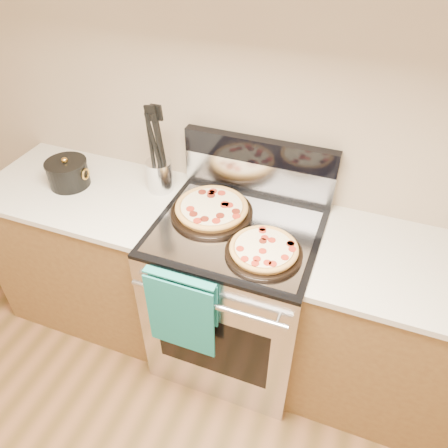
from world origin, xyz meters
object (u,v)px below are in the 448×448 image
(saucepan, at_px, (68,174))
(pepperoni_pizza_front, at_px, (264,250))
(pepperoni_pizza_back, at_px, (212,209))
(range_body, at_px, (235,296))
(utensil_crock, at_px, (160,176))

(saucepan, bearing_deg, pepperoni_pizza_front, -8.63)
(pepperoni_pizza_back, bearing_deg, range_body, -19.20)
(range_body, height_order, saucepan, saucepan)
(range_body, xyz_separation_m, utensil_crock, (-0.48, 0.17, 0.54))
(range_body, bearing_deg, pepperoni_pizza_front, -38.11)
(pepperoni_pizza_back, height_order, utensil_crock, utensil_crock)
(utensil_crock, bearing_deg, pepperoni_pizza_back, -19.85)
(pepperoni_pizza_back, distance_m, utensil_crock, 0.36)
(range_body, distance_m, saucepan, 1.08)
(utensil_crock, distance_m, saucepan, 0.49)
(pepperoni_pizza_back, bearing_deg, saucepan, -179.11)
(range_body, bearing_deg, saucepan, 177.65)
(range_body, bearing_deg, utensil_crock, 160.35)
(range_body, relative_size, saucepan, 4.36)
(pepperoni_pizza_front, relative_size, saucepan, 1.59)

